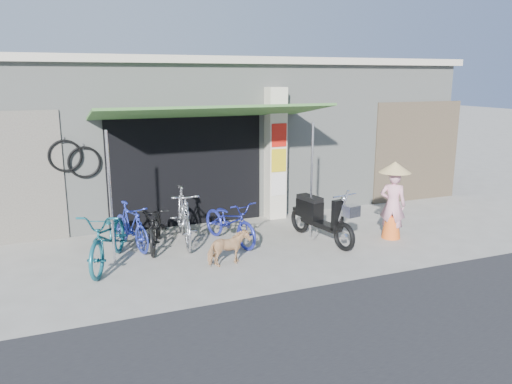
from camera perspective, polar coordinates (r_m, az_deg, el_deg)
name	(u,v)px	position (r m, az deg, el deg)	size (l,w,h in m)	color
ground	(286,255)	(9.34, 3.45, -7.18)	(80.00, 80.00, 0.00)	#9A968B
bicycle_shop	(206,130)	(13.61, -5.69, 7.11)	(12.30, 5.30, 3.66)	gray
shop_pillar	(275,154)	(11.47, 2.19, 4.38)	(0.42, 0.44, 3.00)	beige
awning	(211,114)	(9.99, -5.15, 8.91)	(4.60, 1.88, 2.72)	#38662D
neighbour_right	(417,152)	(13.82, 17.91, 4.40)	(2.60, 0.06, 2.60)	brown
bike_teal	(109,237)	(9.03, -16.50, -4.98)	(0.68, 1.96, 1.03)	#165966
bike_blue	(131,226)	(9.85, -14.08, -3.76)	(0.42, 1.47, 0.88)	navy
bike_black	(156,226)	(9.78, -11.37, -3.81)	(0.57, 1.64, 0.86)	black
bike_silver	(184,216)	(9.91, -8.27, -2.72)	(0.52, 1.85, 1.11)	#B9B9BE
bike_navy	(230,221)	(9.87, -2.99, -3.36)	(0.59, 1.68, 0.88)	navy
street_dog	(229,248)	(8.74, -3.15, -6.44)	(0.34, 0.74, 0.62)	#956A4F
moped	(320,217)	(10.05, 7.28, -2.82)	(0.65, 1.91, 1.09)	black
nun	(393,200)	(10.43, 15.39, -0.89)	(0.64, 0.64, 1.58)	pink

